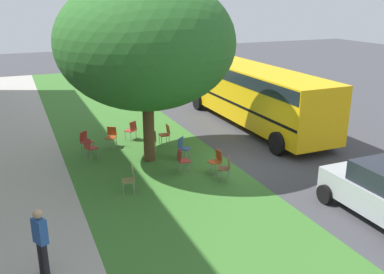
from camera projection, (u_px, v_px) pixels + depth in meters
name	position (u px, v px, depth m)	size (l,w,h in m)	color
ground	(238.00, 163.00, 16.36)	(80.00, 80.00, 0.00)	#424247
grass_verge	(160.00, 176.00, 15.16)	(48.00, 6.00, 0.01)	#3D752D
sidewalk_strip	(31.00, 198.00, 13.52)	(48.00, 2.80, 0.01)	#ADA89E
street_tree	(146.00, 43.00, 15.27)	(6.56, 6.56, 6.98)	brown
chair_0	(226.00, 166.00, 14.69)	(0.57, 0.57, 0.88)	brown
chair_1	(182.00, 159.00, 15.37)	(0.44, 0.45, 0.88)	#B7332D
chair_2	(130.00, 178.00, 13.74)	(0.49, 0.49, 0.88)	olive
chair_3	(131.00, 129.00, 18.86)	(0.58, 0.57, 0.88)	#B7332D
chair_4	(166.00, 133.00, 18.32)	(0.43, 0.44, 0.88)	#C64C1E
chair_5	(90.00, 146.00, 16.67)	(0.54, 0.55, 0.88)	#B7332D
chair_6	(216.00, 160.00, 15.31)	(0.45, 0.46, 0.88)	#C64C1E
chair_7	(86.00, 140.00, 17.40)	(0.58, 0.58, 0.88)	#B7332D
chair_8	(111.00, 135.00, 18.00)	(0.58, 0.57, 0.88)	#C64C1E
chair_9	(183.00, 146.00, 16.66)	(0.59, 0.59, 0.88)	#335184
chair_10	(151.00, 139.00, 17.48)	(0.44, 0.44, 0.88)	brown
school_bus	(254.00, 91.00, 20.69)	(10.40, 2.80, 2.88)	yellow
pedestrian_0	(41.00, 240.00, 9.49)	(0.41, 0.34, 1.69)	black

